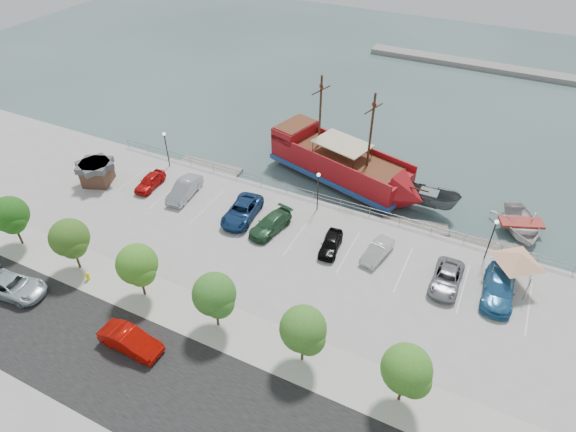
% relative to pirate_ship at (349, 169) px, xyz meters
% --- Properties ---
extents(ground, '(160.00, 160.00, 0.00)m').
position_rel_pirate_ship_xyz_m(ground, '(-0.74, -13.49, -1.97)').
color(ground, '#314949').
extents(street, '(100.00, 8.00, 0.04)m').
position_rel_pirate_ship_xyz_m(street, '(-0.74, -29.49, -0.96)').
color(street, black).
rests_on(street, land_slab).
extents(sidewalk, '(100.00, 4.00, 0.05)m').
position_rel_pirate_ship_xyz_m(sidewalk, '(-0.74, -23.49, -0.95)').
color(sidewalk, '#BCBAA5').
rests_on(sidewalk, land_slab).
extents(seawall_railing, '(50.00, 0.06, 1.00)m').
position_rel_pirate_ship_xyz_m(seawall_railing, '(-0.74, -5.69, -0.44)').
color(seawall_railing, gray).
rests_on(seawall_railing, land_slab).
extents(far_shore, '(40.00, 3.00, 0.80)m').
position_rel_pirate_ship_xyz_m(far_shore, '(9.26, 41.51, -1.57)').
color(far_shore, gray).
rests_on(far_shore, ground).
extents(pirate_ship, '(18.97, 9.70, 11.74)m').
position_rel_pirate_ship_xyz_m(pirate_ship, '(0.00, 0.00, 0.00)').
color(pirate_ship, maroon).
rests_on(pirate_ship, ground).
extents(patrol_boat, '(6.33, 2.52, 2.43)m').
position_rel_pirate_ship_xyz_m(patrol_boat, '(8.78, -0.89, -0.75)').
color(patrol_boat, '#4A4F53').
rests_on(patrol_boat, ground).
extents(speedboat, '(6.74, 7.79, 1.35)m').
position_rel_pirate_ship_xyz_m(speedboat, '(17.70, -0.35, -1.29)').
color(speedboat, silver).
rests_on(speedboat, ground).
extents(dock_west, '(7.69, 2.57, 0.43)m').
position_rel_pirate_ship_xyz_m(dock_west, '(-15.34, -4.29, -1.75)').
color(dock_west, gray).
rests_on(dock_west, ground).
extents(dock_mid, '(6.53, 3.18, 0.36)m').
position_rel_pirate_ship_xyz_m(dock_mid, '(8.52, -4.29, -1.79)').
color(dock_mid, slate).
rests_on(dock_mid, ground).
extents(dock_east, '(6.93, 3.01, 0.38)m').
position_rel_pirate_ship_xyz_m(dock_east, '(15.27, -4.29, -1.77)').
color(dock_east, '#6D645B').
rests_on(dock_east, ground).
extents(shed, '(3.91, 3.91, 2.48)m').
position_rel_pirate_ship_xyz_m(shed, '(-23.54, -12.89, 0.36)').
color(shed, '#4F3325').
rests_on(shed, land_slab).
extents(canopy_tent, '(5.02, 5.02, 3.76)m').
position_rel_pirate_ship_xyz_m(canopy_tent, '(17.52, -9.09, 2.30)').
color(canopy_tent, slate).
rests_on(canopy_tent, land_slab).
extents(street_van, '(5.80, 3.25, 1.53)m').
position_rel_pirate_ship_xyz_m(street_van, '(-18.27, -27.97, -0.20)').
color(street_van, '#AEBCC4').
rests_on(street_van, street).
extents(street_sedan, '(4.87, 1.76, 1.60)m').
position_rel_pirate_ship_xyz_m(street_sedan, '(-6.22, -27.99, -0.17)').
color(street_sedan, '#AE0A03').
rests_on(street_sedan, street).
extents(fire_hydrant, '(0.29, 0.29, 0.84)m').
position_rel_pirate_ship_xyz_m(fire_hydrant, '(-13.99, -24.29, -0.51)').
color(fire_hydrant, '#E0DD00').
rests_on(fire_hydrant, sidewalk).
extents(lamp_post_left, '(0.36, 0.36, 4.28)m').
position_rel_pirate_ship_xyz_m(lamp_post_left, '(-18.74, -6.99, 1.97)').
color(lamp_post_left, black).
rests_on(lamp_post_left, land_slab).
extents(lamp_post_mid, '(0.36, 0.36, 4.28)m').
position_rel_pirate_ship_xyz_m(lamp_post_mid, '(-0.74, -6.99, 1.97)').
color(lamp_post_mid, black).
rests_on(lamp_post_mid, land_slab).
extents(lamp_post_right, '(0.36, 0.36, 4.28)m').
position_rel_pirate_ship_xyz_m(lamp_post_right, '(15.26, -6.99, 1.97)').
color(lamp_post_right, black).
rests_on(lamp_post_right, land_slab).
extents(tree_a, '(3.30, 3.20, 5.00)m').
position_rel_pirate_ship_xyz_m(tree_a, '(-22.60, -23.56, 2.33)').
color(tree_a, '#473321').
rests_on(tree_a, sidewalk).
extents(tree_b, '(3.30, 3.20, 5.00)m').
position_rel_pirate_ship_xyz_m(tree_b, '(-15.60, -23.56, 2.33)').
color(tree_b, '#473321').
rests_on(tree_b, sidewalk).
extents(tree_c, '(3.30, 3.20, 5.00)m').
position_rel_pirate_ship_xyz_m(tree_c, '(-8.60, -23.56, 2.33)').
color(tree_c, '#473321').
rests_on(tree_c, sidewalk).
extents(tree_d, '(3.30, 3.20, 5.00)m').
position_rel_pirate_ship_xyz_m(tree_d, '(-1.60, -23.56, 2.33)').
color(tree_d, '#473321').
rests_on(tree_d, sidewalk).
extents(tree_e, '(3.30, 3.20, 5.00)m').
position_rel_pirate_ship_xyz_m(tree_e, '(5.40, -23.56, 2.33)').
color(tree_e, '#473321').
rests_on(tree_e, sidewalk).
extents(tree_f, '(3.30, 3.20, 5.00)m').
position_rel_pirate_ship_xyz_m(tree_f, '(12.40, -23.56, 2.33)').
color(tree_f, '#473321').
rests_on(tree_f, sidewalk).
extents(parked_car_a, '(1.94, 4.19, 1.39)m').
position_rel_pirate_ship_xyz_m(parked_car_a, '(-18.06, -11.13, -0.27)').
color(parked_car_a, red).
rests_on(parked_car_a, land_slab).
extents(parked_car_b, '(2.25, 5.13, 1.64)m').
position_rel_pirate_ship_xyz_m(parked_car_b, '(-13.84, -10.84, -0.15)').
color(parked_car_b, '#979BA5').
rests_on(parked_car_b, land_slab).
extents(parked_car_c, '(3.19, 5.88, 1.57)m').
position_rel_pirate_ship_xyz_m(parked_car_c, '(-6.74, -11.38, -0.18)').
color(parked_car_c, navy).
rests_on(parked_car_c, land_slab).
extents(parked_car_d, '(2.92, 5.21, 1.43)m').
position_rel_pirate_ship_xyz_m(parked_car_d, '(-3.41, -11.81, -0.25)').
color(parked_car_d, '#285231').
rests_on(parked_car_d, land_slab).
extents(parked_car_e, '(2.07, 4.11, 1.34)m').
position_rel_pirate_ship_xyz_m(parked_car_e, '(2.67, -11.86, -0.29)').
color(parked_car_e, black).
rests_on(parked_car_e, land_slab).
extents(parked_car_f, '(2.14, 4.20, 1.32)m').
position_rel_pirate_ship_xyz_m(parked_car_f, '(6.69, -10.93, -0.31)').
color(parked_car_f, silver).
rests_on(parked_car_f, land_slab).
extents(parked_car_g, '(2.28, 4.93, 1.37)m').
position_rel_pirate_ship_xyz_m(parked_car_g, '(12.82, -11.71, -0.28)').
color(parked_car_g, gray).
rests_on(parked_car_g, land_slab).
extents(parked_car_h, '(2.62, 5.89, 1.68)m').
position_rel_pirate_ship_xyz_m(parked_car_h, '(16.77, -11.06, -0.13)').
color(parked_car_h, teal).
rests_on(parked_car_h, land_slab).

